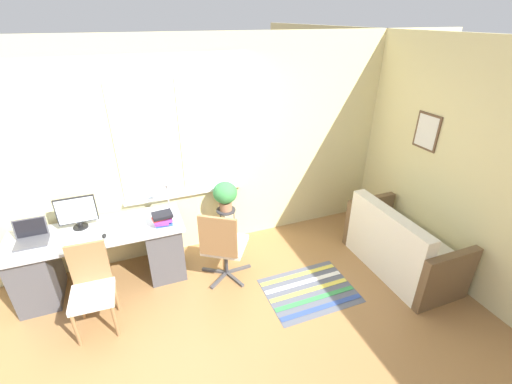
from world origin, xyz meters
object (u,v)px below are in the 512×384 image
desk_lamp (167,191)px  couch_loveseat (399,248)px  potted_plant (225,194)px  monitor (77,212)px  laptop (31,237)px  desk_chair_wooden (92,287)px  mouse (104,236)px  plant_stand (226,214)px  office_chair_swivel (223,245)px  keyboard (80,240)px  book_stack (163,219)px

desk_lamp → couch_loveseat: 2.89m
potted_plant → couch_loveseat: bearing=-33.1°
monitor → couch_loveseat: bearing=-18.0°
laptop → couch_loveseat: laptop is taller
desk_chair_wooden → couch_loveseat: bearing=-4.4°
couch_loveseat → potted_plant: size_ratio=3.61×
mouse → plant_stand: size_ratio=0.13×
monitor → office_chair_swivel: (1.48, -0.56, -0.45)m
laptop → desk_chair_wooden: (0.54, -0.63, -0.32)m
keyboard → book_stack: bearing=-0.3°
laptop → monitor: monitor is taller
keyboard → couch_loveseat: bearing=-14.0°
potted_plant → keyboard: bearing=-169.2°
laptop → desk_lamp: desk_lamp is taller
keyboard → desk_lamp: bearing=10.2°
mouse → plant_stand: (1.45, 0.35, -0.25)m
couch_loveseat → mouse: bearing=75.5°
keyboard → laptop: bearing=160.8°
desk_lamp → office_chair_swivel: size_ratio=0.47×
desk_chair_wooden → office_chair_swivel: 1.41m
desk_chair_wooden → monitor: bearing=98.8°
monitor → desk_lamp: desk_lamp is taller
keyboard → couch_loveseat: (3.54, -0.88, -0.45)m
keyboard → potted_plant: potted_plant is taller
monitor → couch_loveseat: 3.79m
monitor → potted_plant: 1.70m
desk_lamp → book_stack: bearing=-120.5°
desk_chair_wooden → mouse: bearing=71.7°
laptop → mouse: 0.73m
laptop → potted_plant: potted_plant is taller
desk_lamp → office_chair_swivel: bearing=-42.6°
plant_stand → keyboard: bearing=-169.2°
laptop → mouse: (0.70, -0.19, -0.03)m
monitor → keyboard: 0.33m
mouse → book_stack: bearing=2.1°
keyboard → couch_loveseat: size_ratio=0.24×
desk_lamp → office_chair_swivel: (0.50, -0.46, -0.57)m
desk_chair_wooden → office_chair_swivel: office_chair_swivel is taller
laptop → book_stack: (1.32, -0.17, 0.03)m
desk_lamp → keyboard: bearing=-169.8°
book_stack → keyboard: bearing=179.7°
keyboard → potted_plant: (1.69, 0.32, 0.06)m
mouse → plant_stand: bearing=13.6°
couch_loveseat → plant_stand: (-1.85, 1.20, 0.21)m
book_stack → office_chair_swivel: bearing=-24.9°
keyboard → office_chair_swivel: size_ratio=0.35×
keyboard → office_chair_swivel: office_chair_swivel is taller
mouse → monitor: bearing=129.4°
mouse → book_stack: book_stack is taller
desk_chair_wooden → couch_loveseat: (3.47, -0.42, -0.17)m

